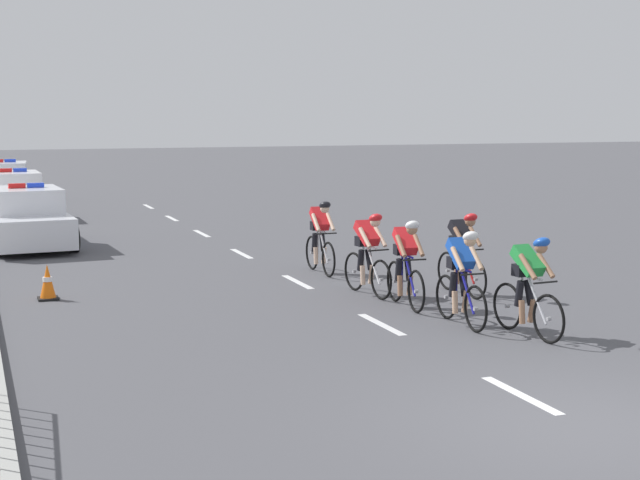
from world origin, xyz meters
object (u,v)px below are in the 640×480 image
(cyclist_fifth, at_px, (368,253))
(police_car_nearest, at_px, (27,220))
(cyclist_second, at_px, (462,276))
(cyclist_fourth, at_px, (462,252))
(police_car_third, at_px, (5,184))
(cyclist_lead, at_px, (529,284))
(traffic_cone_near, at_px, (48,282))
(police_car_second, at_px, (13,197))
(cyclist_sixth, at_px, (320,236))
(cyclist_third, at_px, (406,262))

(cyclist_fifth, xyz_separation_m, police_car_nearest, (-5.41, 8.67, -0.11))
(cyclist_second, xyz_separation_m, cyclist_fourth, (1.26, 2.24, 0.00))
(police_car_third, bearing_deg, cyclist_lead, -75.82)
(cyclist_fourth, relative_size, police_car_third, 0.38)
(cyclist_fifth, height_order, police_car_nearest, police_car_nearest)
(police_car_nearest, xyz_separation_m, police_car_third, (-0.00, 12.77, 0.00))
(police_car_nearest, distance_m, police_car_third, 12.77)
(cyclist_lead, xyz_separation_m, police_car_nearest, (-6.37, 12.45, -0.11))
(cyclist_second, relative_size, cyclist_fifth, 1.00)
(police_car_nearest, bearing_deg, traffic_cone_near, -90.80)
(cyclist_second, xyz_separation_m, traffic_cone_near, (-5.88, 4.43, -0.48))
(cyclist_fourth, relative_size, police_car_second, 0.39)
(police_car_third, bearing_deg, police_car_nearest, -89.99)
(police_car_third, bearing_deg, cyclist_fifth, -75.82)
(cyclist_sixth, xyz_separation_m, traffic_cone_near, (-5.53, -0.87, -0.48))
(cyclist_second, height_order, police_car_second, police_car_second)
(police_car_nearest, bearing_deg, cyclist_fourth, -52.63)
(cyclist_fifth, bearing_deg, police_car_second, 109.48)
(cyclist_lead, relative_size, cyclist_fourth, 1.00)
(cyclist_fifth, height_order, police_car_second, police_car_second)
(cyclist_third, distance_m, cyclist_sixth, 3.72)
(cyclist_fourth, bearing_deg, cyclist_fifth, 161.18)
(traffic_cone_near, bearing_deg, police_car_third, 89.72)
(cyclist_sixth, distance_m, police_car_third, 19.70)
(police_car_third, bearing_deg, police_car_second, -89.98)
(cyclist_second, xyz_separation_m, cyclist_fifth, (-0.37, 2.80, 0.00))
(cyclist_third, bearing_deg, police_car_third, 103.86)
(cyclist_third, height_order, cyclist_fifth, same)
(police_car_second, relative_size, traffic_cone_near, 6.94)
(cyclist_lead, height_order, police_car_second, police_car_second)
(cyclist_third, height_order, police_car_nearest, police_car_nearest)
(cyclist_lead, relative_size, police_car_nearest, 0.38)
(cyclist_second, bearing_deg, traffic_cone_near, 143.05)
(cyclist_lead, bearing_deg, cyclist_second, 120.73)
(cyclist_third, relative_size, police_car_third, 0.38)
(traffic_cone_near, bearing_deg, cyclist_lead, -39.91)
(cyclist_third, bearing_deg, cyclist_fourth, 24.35)
(cyclist_second, bearing_deg, police_car_third, 103.43)
(police_car_second, distance_m, police_car_third, 6.14)
(cyclist_second, bearing_deg, cyclist_sixth, 93.81)
(cyclist_fourth, bearing_deg, police_car_third, 107.77)
(police_car_nearest, bearing_deg, cyclist_third, -60.53)
(police_car_second, height_order, police_car_third, same)
(cyclist_third, relative_size, cyclist_sixth, 1.00)
(traffic_cone_near, bearing_deg, cyclist_fourth, -17.02)
(cyclist_fourth, xyz_separation_m, police_car_second, (-7.05, 15.86, -0.11))
(cyclist_lead, height_order, cyclist_fourth, same)
(cyclist_sixth, relative_size, police_car_nearest, 0.38)
(cyclist_lead, bearing_deg, cyclist_sixth, 98.49)
(cyclist_third, bearing_deg, cyclist_lead, -73.05)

